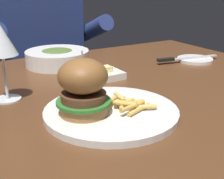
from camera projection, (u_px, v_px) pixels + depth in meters
dining_table at (116, 123)px, 0.83m from camera, size 1.16×0.93×0.74m
main_plate at (111, 112)px, 0.65m from camera, size 0.28×0.28×0.01m
burger_sandwich at (83, 87)px, 0.61m from camera, size 0.11×0.11×0.13m
fries_pile at (127, 104)px, 0.65m from camera, size 0.11×0.10×0.02m
wine_glass at (1, 42)px, 0.69m from camera, size 0.07×0.07×0.18m
bread_plate at (195, 60)px, 1.08m from camera, size 0.12×0.12×0.01m
table_knife at (182, 58)px, 1.06m from camera, size 0.23×0.06×0.01m
butter_dish at (105, 75)px, 0.89m from camera, size 0.10×0.08×0.04m
soup_bowl at (57, 57)px, 1.02m from camera, size 0.21×0.21×0.05m
diner_person at (42, 79)px, 1.47m from camera, size 0.51×0.36×1.18m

